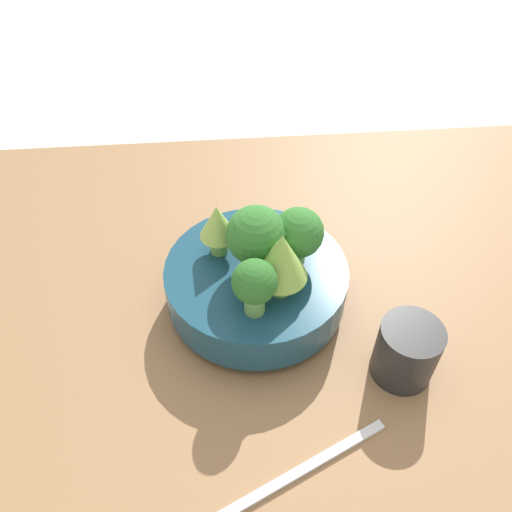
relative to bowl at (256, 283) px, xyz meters
name	(u,v)px	position (x,y,z in m)	size (l,w,h in m)	color
ground_plane	(266,317)	(0.01, 0.00, -0.07)	(6.00, 6.00, 0.00)	silver
table	(267,310)	(0.01, 0.00, -0.06)	(1.14, 0.79, 0.03)	olive
bowl	(256,283)	(0.00, 0.00, 0.00)	(0.23, 0.23, 0.07)	navy
broccoli_floret_right	(298,233)	(0.05, 0.01, 0.07)	(0.06, 0.06, 0.08)	#7AB256
broccoli_floret_center	(256,236)	(0.00, 0.00, 0.08)	(0.07, 0.07, 0.09)	#609347
romanesco_piece_far	(217,224)	(-0.04, 0.03, 0.07)	(0.05, 0.05, 0.07)	#6BA34C
romanesco_piece_near	(281,258)	(0.02, -0.04, 0.08)	(0.06, 0.06, 0.09)	#6BA34C
broccoli_floret_front	(255,284)	(-0.01, -0.07, 0.07)	(0.05, 0.05, 0.07)	#609347
cup	(406,351)	(0.16, -0.12, 0.00)	(0.07, 0.07, 0.08)	black
fork	(303,470)	(0.03, -0.22, -0.04)	(0.19, 0.09, 0.01)	silver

